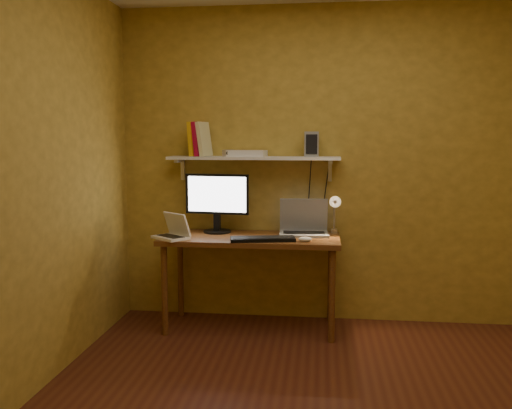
# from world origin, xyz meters

# --- Properties ---
(room) EXTENTS (3.44, 3.24, 2.64)m
(room) POSITION_xyz_m (0.00, 0.00, 1.30)
(room) COLOR #5A2917
(room) RESTS_ON ground
(desk) EXTENTS (1.40, 0.60, 0.75)m
(desk) POSITION_xyz_m (-0.57, 1.28, 0.66)
(desk) COLOR brown
(desk) RESTS_ON ground
(wall_shelf) EXTENTS (1.40, 0.25, 0.21)m
(wall_shelf) POSITION_xyz_m (-0.57, 1.47, 1.36)
(wall_shelf) COLOR white
(wall_shelf) RESTS_ON room
(monitor) EXTENTS (0.53, 0.25, 0.48)m
(monitor) POSITION_xyz_m (-0.87, 1.42, 1.02)
(monitor) COLOR black
(monitor) RESTS_ON desk
(laptop) EXTENTS (0.40, 0.30, 0.29)m
(laptop) POSITION_xyz_m (-0.16, 1.43, 0.82)
(laptop) COLOR gray
(laptop) RESTS_ON desk
(netbook) EXTENTS (0.33, 0.32, 0.20)m
(netbook) POSITION_xyz_m (-1.16, 1.12, 0.80)
(netbook) COLOR white
(netbook) RESTS_ON desk
(keyboard) EXTENTS (0.51, 0.26, 0.03)m
(keyboard) POSITION_xyz_m (-0.46, 1.10, 0.76)
(keyboard) COLOR black
(keyboard) RESTS_ON desk
(mouse) EXTENTS (0.11, 0.07, 0.04)m
(mouse) POSITION_xyz_m (-0.14, 1.10, 0.77)
(mouse) COLOR white
(mouse) RESTS_ON desk
(desk_lamp) EXTENTS (0.09, 0.23, 0.38)m
(desk_lamp) POSITION_xyz_m (0.09, 1.41, 0.96)
(desk_lamp) COLOR silver
(desk_lamp) RESTS_ON desk
(speaker_left) EXTENTS (0.11, 0.11, 0.19)m
(speaker_left) POSITION_xyz_m (-1.05, 1.48, 1.47)
(speaker_left) COLOR gray
(speaker_left) RESTS_ON wall_shelf
(speaker_right) EXTENTS (0.12, 0.12, 0.20)m
(speaker_right) POSITION_xyz_m (-0.11, 1.48, 1.47)
(speaker_right) COLOR gray
(speaker_right) RESTS_ON wall_shelf
(books) EXTENTS (0.18, 0.20, 0.28)m
(books) POSITION_xyz_m (-1.02, 1.48, 1.51)
(books) COLOR gold
(books) RESTS_ON wall_shelf
(shelf_camera) EXTENTS (0.10, 0.06, 0.06)m
(shelf_camera) POSITION_xyz_m (-0.78, 1.42, 1.40)
(shelf_camera) COLOR silver
(shelf_camera) RESTS_ON wall_shelf
(router) EXTENTS (0.32, 0.23, 0.05)m
(router) POSITION_xyz_m (-0.63, 1.48, 1.40)
(router) COLOR white
(router) RESTS_ON wall_shelf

